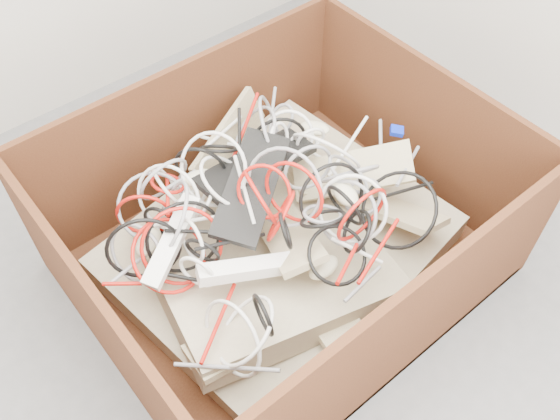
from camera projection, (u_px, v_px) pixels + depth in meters
ground at (262, 345)px, 1.99m from camera, size 3.00×3.00×0.00m
room_shell at (246, 2)px, 1.02m from camera, size 3.04×3.04×2.50m
cardboard_box at (279, 246)px, 2.07m from camera, size 1.32×1.10×0.59m
keyboard_pile at (292, 214)px, 1.99m from camera, size 1.07×0.99×0.35m
mice_scatter at (267, 199)px, 1.91m from camera, size 0.85×0.54×0.21m
power_strip_left at (172, 241)px, 1.79m from camera, size 0.29×0.20×0.12m
power_strip_right at (246, 269)px, 1.77m from camera, size 0.29×0.16×0.10m
vga_plug at (397, 131)px, 2.11m from camera, size 0.06×0.06×0.03m
cable_tangle at (254, 204)px, 1.86m from camera, size 1.12×0.89×0.47m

